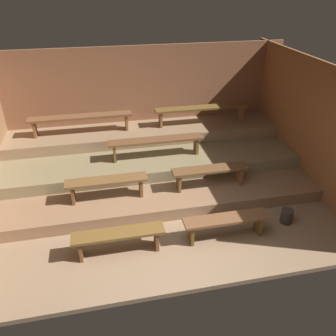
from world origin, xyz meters
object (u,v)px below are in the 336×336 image
bench_lower_right (210,172)px  bench_upper_right (202,109)px  bench_floor_left (119,237)px  bench_floor_right (226,222)px  pail_floor (287,216)px  bench_upper_left (81,119)px  bench_middle_center (156,142)px  bench_lower_left (107,183)px

bench_lower_right → bench_upper_right: (0.41, 1.95, 0.48)m
bench_floor_left → bench_floor_right: 1.71m
bench_upper_right → pail_floor: bench_upper_right is taller
bench_lower_right → bench_upper_left: size_ratio=0.66×
bench_middle_center → bench_upper_left: 1.79m
bench_floor_right → bench_upper_left: (-2.21, 3.12, 0.72)m
bench_floor_left → pail_floor: size_ratio=5.53×
bench_upper_left → pail_floor: 4.59m
bench_floor_left → bench_upper_left: size_ratio=0.64×
bench_lower_right → bench_upper_left: bearing=139.8°
bench_upper_right → bench_upper_left: bearing=180.0°
bench_lower_right → bench_floor_left: bearing=-147.1°
bench_lower_left → bench_upper_left: (-0.41, 1.95, 0.48)m
bench_middle_center → pail_floor: 2.83m
bench_floor_right → bench_middle_center: bench_middle_center is taller
bench_floor_right → pail_floor: (1.17, 0.14, -0.18)m
bench_lower_left → bench_lower_right: 1.90m
bench_upper_right → bench_middle_center: bearing=-141.6°
bench_upper_left → bench_upper_right: bearing=0.0°
pail_floor → bench_floor_right: bearing=-173.0°
bench_lower_right → bench_middle_center: bearing=131.4°
bench_middle_center → bench_upper_right: (1.25, 1.00, 0.24)m
bench_middle_center → bench_floor_left: bearing=-114.3°
bench_floor_left → bench_middle_center: bench_middle_center is taller
bench_upper_left → bench_upper_right: size_ratio=1.00×
bench_lower_left → bench_upper_right: bench_upper_right is taller
bench_floor_left → bench_upper_right: bearing=54.6°
bench_lower_left → bench_middle_center: 1.45m
bench_lower_right → pail_floor: bearing=-43.7°
bench_middle_center → bench_upper_left: bearing=145.8°
bench_floor_right → bench_lower_right: (0.10, 1.17, 0.24)m
bench_middle_center → bench_upper_left: (-1.47, 1.00, 0.24)m
bench_lower_left → bench_lower_right: size_ratio=1.00×
bench_upper_left → bench_upper_right: (2.72, 0.00, 0.00)m
bench_lower_right → bench_upper_left: (-2.31, 1.95, 0.48)m
bench_lower_left → bench_lower_right: bearing=0.0°
bench_floor_left → bench_upper_right: size_ratio=0.64×
bench_upper_left → pail_floor: bearing=-41.3°
bench_floor_right → bench_middle_center: size_ratio=0.72×
bench_lower_left → bench_middle_center: (1.06, 0.96, 0.25)m
bench_floor_right → bench_upper_right: size_ratio=0.64×
bench_floor_left → bench_upper_right: (2.21, 3.12, 0.72)m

